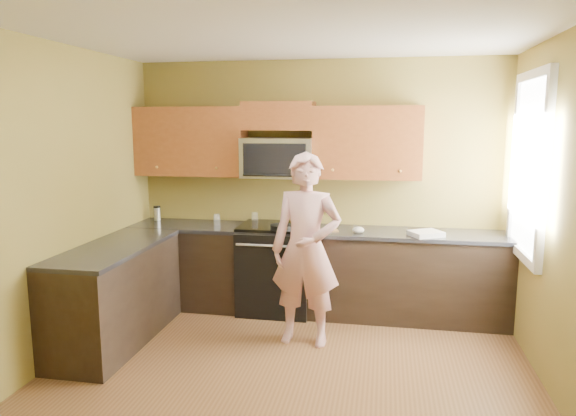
% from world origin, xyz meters
% --- Properties ---
extents(floor, '(4.00, 4.00, 0.00)m').
position_xyz_m(floor, '(0.00, 0.00, 0.00)').
color(floor, brown).
rests_on(floor, ground).
extents(ceiling, '(4.00, 4.00, 0.00)m').
position_xyz_m(ceiling, '(0.00, 0.00, 2.70)').
color(ceiling, white).
rests_on(ceiling, ground).
extents(wall_back, '(4.00, 0.00, 4.00)m').
position_xyz_m(wall_back, '(0.00, 2.00, 1.35)').
color(wall_back, olive).
rests_on(wall_back, ground).
extents(wall_front, '(4.00, 0.00, 4.00)m').
position_xyz_m(wall_front, '(0.00, -2.00, 1.35)').
color(wall_front, olive).
rests_on(wall_front, ground).
extents(wall_left, '(0.00, 4.00, 4.00)m').
position_xyz_m(wall_left, '(-2.00, 0.00, 1.35)').
color(wall_left, olive).
rests_on(wall_left, ground).
extents(cabinet_back_run, '(4.00, 0.60, 0.88)m').
position_xyz_m(cabinet_back_run, '(0.00, 1.70, 0.44)').
color(cabinet_back_run, black).
rests_on(cabinet_back_run, floor).
extents(cabinet_left_run, '(0.60, 1.60, 0.88)m').
position_xyz_m(cabinet_left_run, '(-1.70, 0.60, 0.44)').
color(cabinet_left_run, black).
rests_on(cabinet_left_run, floor).
extents(countertop_back, '(4.00, 0.62, 0.04)m').
position_xyz_m(countertop_back, '(0.00, 1.69, 0.90)').
color(countertop_back, black).
rests_on(countertop_back, cabinet_back_run).
extents(countertop_left, '(0.62, 1.60, 0.04)m').
position_xyz_m(countertop_left, '(-1.69, 0.60, 0.90)').
color(countertop_left, black).
rests_on(countertop_left, cabinet_left_run).
extents(stove, '(0.76, 0.65, 0.95)m').
position_xyz_m(stove, '(-0.40, 1.68, 0.47)').
color(stove, black).
rests_on(stove, floor).
extents(microwave, '(0.76, 0.40, 0.42)m').
position_xyz_m(microwave, '(-0.40, 1.80, 1.45)').
color(microwave, silver).
rests_on(microwave, wall_back).
extents(upper_cab_left, '(1.22, 0.33, 0.75)m').
position_xyz_m(upper_cab_left, '(-1.39, 1.83, 1.45)').
color(upper_cab_left, brown).
rests_on(upper_cab_left, wall_back).
extents(upper_cab_right, '(1.12, 0.33, 0.75)m').
position_xyz_m(upper_cab_right, '(0.54, 1.83, 1.45)').
color(upper_cab_right, brown).
rests_on(upper_cab_right, wall_back).
extents(upper_cab_over_mw, '(0.76, 0.33, 0.30)m').
position_xyz_m(upper_cab_over_mw, '(-0.40, 1.83, 2.10)').
color(upper_cab_over_mw, brown).
rests_on(upper_cab_over_mw, wall_back).
extents(window, '(0.06, 1.06, 1.66)m').
position_xyz_m(window, '(1.98, 1.20, 1.65)').
color(window, white).
rests_on(window, wall_right).
extents(woman, '(0.68, 0.47, 1.77)m').
position_xyz_m(woman, '(0.04, 0.90, 0.89)').
color(woman, '#D96C75').
rests_on(woman, floor).
extents(frying_pan, '(0.24, 0.41, 0.05)m').
position_xyz_m(frying_pan, '(-0.29, 1.44, 0.95)').
color(frying_pan, black).
rests_on(frying_pan, stove).
extents(butter_tub, '(0.16, 0.16, 0.09)m').
position_xyz_m(butter_tub, '(-0.01, 1.51, 0.92)').
color(butter_tub, yellow).
rests_on(butter_tub, countertop_back).
extents(toast_slice, '(0.14, 0.14, 0.01)m').
position_xyz_m(toast_slice, '(0.21, 1.60, 0.93)').
color(toast_slice, '#B27F47').
rests_on(toast_slice, countertop_back).
extents(napkin_a, '(0.14, 0.15, 0.06)m').
position_xyz_m(napkin_a, '(-0.19, 1.55, 0.95)').
color(napkin_a, silver).
rests_on(napkin_a, countertop_back).
extents(napkin_b, '(0.14, 0.15, 0.07)m').
position_xyz_m(napkin_b, '(0.48, 1.55, 0.95)').
color(napkin_b, silver).
rests_on(napkin_b, countertop_back).
extents(dish_towel, '(0.38, 0.36, 0.05)m').
position_xyz_m(dish_towel, '(1.15, 1.53, 0.95)').
color(dish_towel, silver).
rests_on(dish_towel, countertop_back).
extents(travel_mug, '(0.10, 0.10, 0.16)m').
position_xyz_m(travel_mug, '(-1.84, 1.86, 0.92)').
color(travel_mug, silver).
rests_on(travel_mug, countertop_back).
extents(glass_a, '(0.08, 0.08, 0.12)m').
position_xyz_m(glass_a, '(-1.07, 1.70, 0.98)').
color(glass_a, silver).
rests_on(glass_a, countertop_back).
extents(glass_c, '(0.08, 0.08, 0.12)m').
position_xyz_m(glass_c, '(-0.69, 1.90, 0.98)').
color(glass_c, silver).
rests_on(glass_c, countertop_back).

